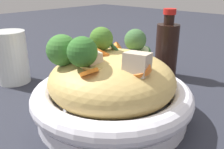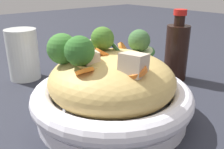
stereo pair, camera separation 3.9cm
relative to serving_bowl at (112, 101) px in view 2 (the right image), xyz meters
The scene contains 9 objects.
ground_plane 0.03m from the serving_bowl, ahead, with size 3.00×3.00×0.00m, color #272933.
serving_bowl is the anchor object (origin of this frame).
noodle_heap 0.04m from the serving_bowl, 138.54° to the left, with size 0.20×0.20×0.09m.
broccoli_florets 0.10m from the serving_bowl, 40.18° to the left, with size 0.13×0.19×0.07m.
carrot_coins 0.08m from the serving_bowl, 156.00° to the left, with size 0.14×0.16×0.03m.
zucchini_slices 0.09m from the serving_bowl, 74.98° to the right, with size 0.06×0.10×0.04m.
chicken_chunks 0.08m from the serving_bowl, 146.54° to the left, with size 0.14×0.08×0.03m.
soy_sauce_bottle 0.23m from the serving_bowl, 81.06° to the right, with size 0.05×0.05×0.16m.
drinking_glass 0.27m from the serving_bowl, ahead, with size 0.07×0.07×0.12m.
Camera 2 is at (-0.28, 0.24, 0.22)m, focal length 39.47 mm.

